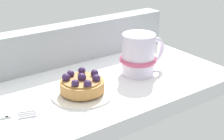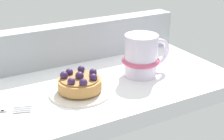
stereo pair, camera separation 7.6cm
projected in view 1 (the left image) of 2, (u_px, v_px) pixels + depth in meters
ground_plane at (82, 93)px, 76.86cm from camera, size 72.04×35.40×3.80cm
window_rail_back at (52, 47)px, 85.32cm from camera, size 70.60×5.37×10.38cm
dessert_plate at (82, 93)px, 71.68cm from camera, size 13.79×13.79×1.00cm
raspberry_tart at (82, 84)px, 70.86cm from camera, size 9.60×9.60×4.10cm
coffee_mug at (139, 55)px, 80.57cm from camera, size 13.20×9.35×10.29cm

